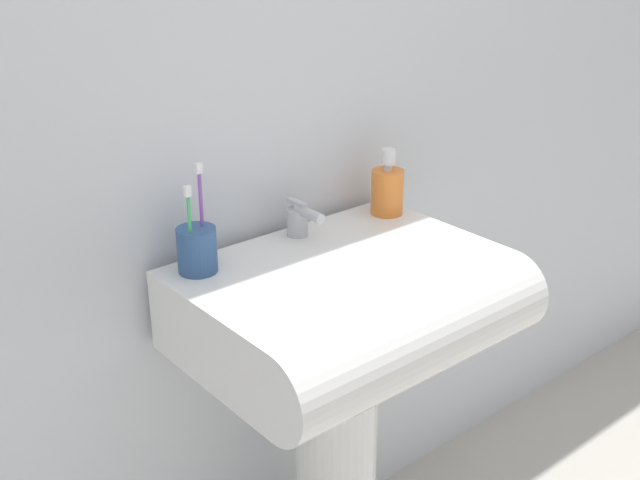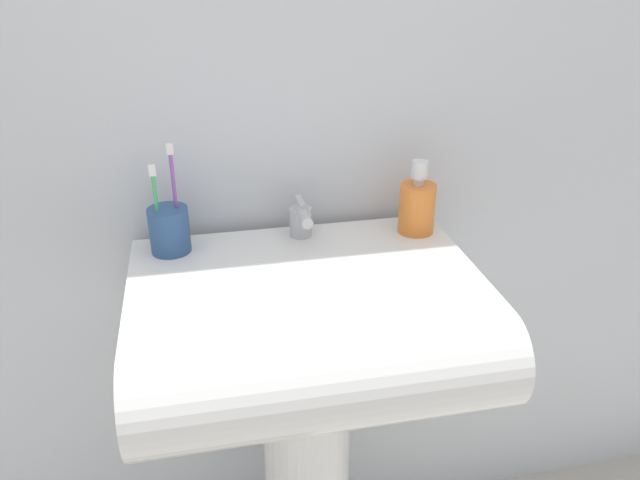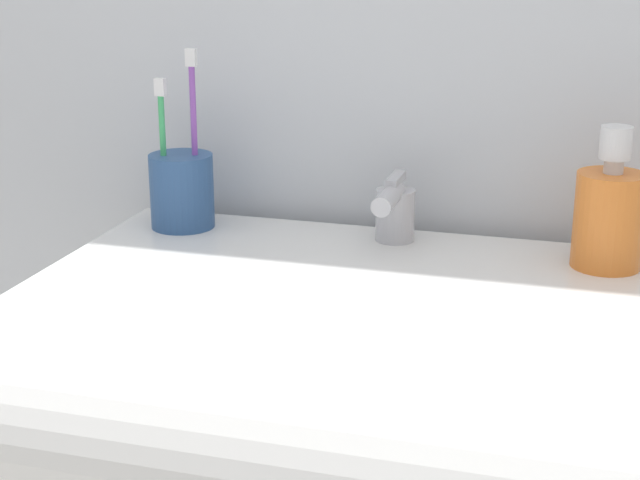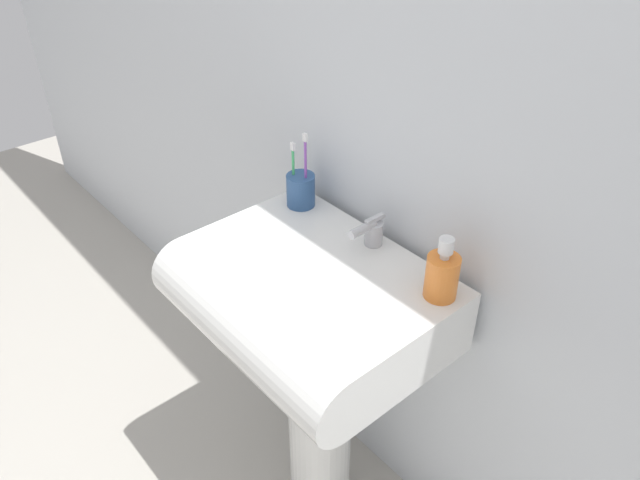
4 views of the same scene
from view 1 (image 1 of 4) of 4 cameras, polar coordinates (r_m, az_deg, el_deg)
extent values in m
cube|color=silver|center=(1.63, -4.29, 11.87)|extent=(5.00, 0.05, 2.40)
cylinder|color=white|center=(1.83, 1.11, -16.35)|extent=(0.18, 0.18, 0.70)
cube|color=white|center=(1.59, 1.23, -4.21)|extent=(0.62, 0.39, 0.17)
cylinder|color=white|center=(1.47, 6.25, -6.89)|extent=(0.62, 0.17, 0.17)
cylinder|color=#B7B7BC|center=(1.66, -1.61, 1.29)|extent=(0.04, 0.04, 0.06)
cylinder|color=#B7B7BC|center=(1.62, -0.79, 1.87)|extent=(0.02, 0.08, 0.02)
cube|color=#B7B7BC|center=(1.65, -1.63, 2.63)|extent=(0.01, 0.06, 0.01)
cylinder|color=#2D5184|center=(1.51, -8.74, -0.71)|extent=(0.07, 0.07, 0.09)
cylinder|color=#3FB266|center=(1.48, -9.20, 0.52)|extent=(0.01, 0.01, 0.14)
cube|color=white|center=(1.45, -9.40, 3.44)|extent=(0.01, 0.01, 0.02)
cylinder|color=purple|center=(1.50, -8.40, 1.57)|extent=(0.01, 0.01, 0.18)
cube|color=white|center=(1.47, -8.62, 5.08)|extent=(0.01, 0.01, 0.02)
cylinder|color=orange|center=(1.78, 4.80, 3.43)|extent=(0.07, 0.07, 0.10)
cylinder|color=silver|center=(1.76, 4.86, 5.19)|extent=(0.02, 0.02, 0.01)
cylinder|color=silver|center=(1.75, 4.89, 5.95)|extent=(0.03, 0.03, 0.03)
camera|label=2|loc=(0.78, 42.31, 9.39)|focal=35.00mm
camera|label=3|loc=(1.22, 40.18, 2.72)|focal=55.00mm
camera|label=4|loc=(1.83, 44.67, 24.12)|focal=35.00mm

